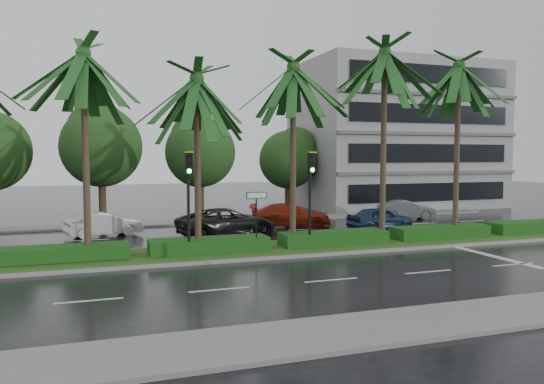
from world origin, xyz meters
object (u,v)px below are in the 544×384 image
object	(u,v)px
street_sign	(256,206)
car_grey	(407,210)
car_blue	(380,218)
signal_median_left	(189,188)
car_darkgrey	(227,222)
car_white	(104,224)
car_red	(290,215)

from	to	relation	value
street_sign	car_grey	size ratio (longest dim) A/B	0.67
car_blue	car_grey	xyz separation A→B (m)	(4.50, 4.08, -0.04)
signal_median_left	car_darkgrey	bearing A→B (deg)	61.41
car_blue	car_grey	bearing A→B (deg)	-54.40
car_white	street_sign	bearing A→B (deg)	-155.49
signal_median_left	car_darkgrey	distance (m)	6.86
car_darkgrey	signal_median_left	bearing A→B (deg)	140.31
car_darkgrey	car_red	distance (m)	5.02
car_red	car_blue	world-z (taller)	car_red
street_sign	car_darkgrey	xyz separation A→B (m)	(0.10, 5.51, -1.37)
car_blue	car_grey	world-z (taller)	car_blue
signal_median_left	car_grey	world-z (taller)	signal_median_left
street_sign	car_grey	world-z (taller)	street_sign
car_darkgrey	car_red	bearing A→B (deg)	-74.82
street_sign	car_white	world-z (taller)	street_sign
signal_median_left	street_sign	world-z (taller)	signal_median_left
signal_median_left	car_darkgrey	xyz separation A→B (m)	(3.10, 5.69, -2.24)
car_darkgrey	street_sign	bearing A→B (deg)	167.86
car_darkgrey	car_grey	bearing A→B (deg)	-86.66
car_grey	car_blue	bearing A→B (deg)	149.36
car_red	car_darkgrey	bearing A→B (deg)	136.57
car_grey	car_darkgrey	bearing A→B (deg)	121.64
signal_median_left	car_grey	bearing A→B (deg)	28.91
street_sign	car_red	xyz separation A→B (m)	(4.60, 7.73, -1.42)
car_red	car_grey	world-z (taller)	car_red
street_sign	car_red	world-z (taller)	street_sign
signal_median_left	car_red	distance (m)	11.21
signal_median_left	street_sign	bearing A→B (deg)	3.47
street_sign	car_darkgrey	distance (m)	5.68
street_sign	car_red	size ratio (longest dim) A/B	0.53
street_sign	car_grey	distance (m)	16.37
car_white	car_darkgrey	size ratio (longest dim) A/B	0.73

